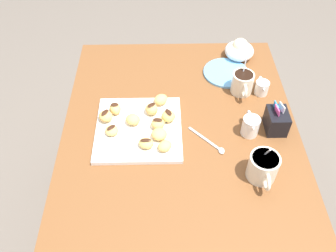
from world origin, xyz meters
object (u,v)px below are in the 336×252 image
at_px(sugar_caddy, 276,120).
at_px(dining_table, 180,152).
at_px(ice_cream_bowl, 239,50).
at_px(chocolate_sauce_pitcher, 262,87).
at_px(beignet_1, 112,131).
at_px(coffee_mug_cream_left, 243,83).
at_px(pastry_plate_square, 139,128).
at_px(beignet_10, 158,124).
at_px(cream_pitcher_white, 251,125).
at_px(beignet_5, 152,109).
at_px(beignet_7, 161,100).
at_px(beignet_8, 165,146).
at_px(beignet_4, 146,143).
at_px(coffee_mug_cream_right, 263,167).
at_px(beignet_9, 106,116).
at_px(beignet_6, 159,134).
at_px(saucer_sky_left, 226,73).
at_px(beignet_3, 133,120).
at_px(beignet_2, 168,116).
at_px(beignet_0, 115,109).

bearing_deg(sugar_caddy, dining_table, -89.63).
relative_size(ice_cream_bowl, chocolate_sauce_pitcher, 1.35).
bearing_deg(beignet_1, coffee_mug_cream_left, 114.59).
height_order(pastry_plate_square, beignet_10, beignet_10).
xyz_separation_m(cream_pitcher_white, sugar_caddy, (-0.02, 0.09, 0.00)).
relative_size(sugar_caddy, beignet_5, 2.13).
bearing_deg(beignet_7, beignet_8, 3.10).
bearing_deg(beignet_4, ice_cream_bowl, 142.21).
distance_m(beignet_1, beignet_4, 0.13).
distance_m(coffee_mug_cream_right, beignet_9, 0.57).
xyz_separation_m(pastry_plate_square, beignet_7, (-0.12, 0.08, 0.03)).
distance_m(beignet_4, beignet_6, 0.06).
bearing_deg(beignet_4, beignet_5, 173.72).
distance_m(beignet_7, beignet_9, 0.22).
distance_m(dining_table, beignet_10, 0.18).
bearing_deg(beignet_9, coffee_mug_cream_left, 107.07).
relative_size(dining_table, beignet_6, 19.32).
relative_size(saucer_sky_left, beignet_10, 3.89).
bearing_deg(sugar_caddy, beignet_5, -98.87).
bearing_deg(sugar_caddy, cream_pitcher_white, -77.85).
xyz_separation_m(beignet_7, beignet_8, (0.22, 0.01, -0.00)).
distance_m(sugar_caddy, beignet_10, 0.42).
bearing_deg(coffee_mug_cream_right, beignet_1, -109.89).
bearing_deg(sugar_caddy, beignet_7, -106.53).
distance_m(coffee_mug_cream_left, beignet_1, 0.54).
relative_size(ice_cream_bowl, beignet_1, 2.66).
height_order(pastry_plate_square, sugar_caddy, sugar_caddy).
height_order(saucer_sky_left, beignet_8, beignet_8).
relative_size(cream_pitcher_white, beignet_3, 2.01).
relative_size(pastry_plate_square, beignet_10, 6.25).
height_order(sugar_caddy, beignet_2, sugar_caddy).
bearing_deg(beignet_1, beignet_5, 125.14).
distance_m(cream_pitcher_white, beignet_7, 0.34).
bearing_deg(beignet_2, beignet_0, -102.66).
height_order(cream_pitcher_white, beignet_8, cream_pitcher_white).
distance_m(coffee_mug_cream_right, cream_pitcher_white, 0.18).
xyz_separation_m(beignet_2, beignet_7, (-0.09, -0.03, -0.00)).
bearing_deg(cream_pitcher_white, beignet_5, -104.46).
xyz_separation_m(pastry_plate_square, coffee_mug_cream_right, (0.21, 0.40, 0.04)).
relative_size(sugar_caddy, beignet_7, 1.95).
height_order(ice_cream_bowl, chocolate_sauce_pitcher, ice_cream_bowl).
bearing_deg(beignet_8, saucer_sky_left, 147.43).
bearing_deg(saucer_sky_left, coffee_mug_cream_right, 4.99).
xyz_separation_m(beignet_7, beignet_9, (0.08, -0.20, 0.00)).
relative_size(chocolate_sauce_pitcher, beignet_5, 1.84).
relative_size(dining_table, beignet_8, 20.23).
relative_size(sugar_caddy, beignet_8, 2.04).
distance_m(cream_pitcher_white, beignet_0, 0.49).
height_order(pastry_plate_square, beignet_0, beignet_0).
distance_m(dining_table, beignet_4, 0.22).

